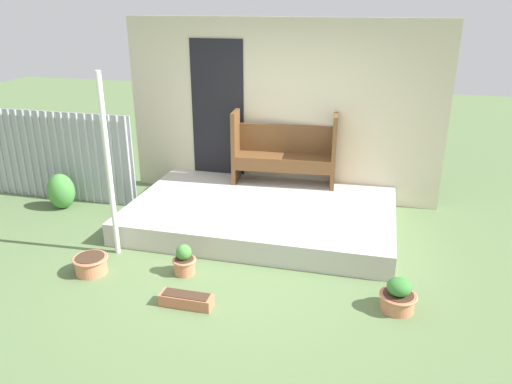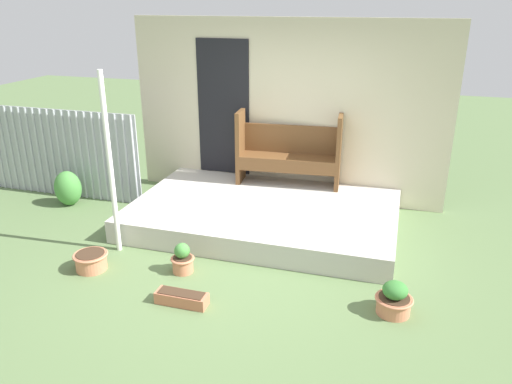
# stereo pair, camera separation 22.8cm
# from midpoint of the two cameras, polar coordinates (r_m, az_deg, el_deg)

# --- Properties ---
(ground_plane) EXTENTS (24.00, 24.00, 0.00)m
(ground_plane) POSITION_cam_midpoint_polar(r_m,az_deg,el_deg) (5.77, -2.86, -8.16)
(ground_plane) COLOR #5B7547
(porch_slab) EXTENTS (3.43, 2.18, 0.29)m
(porch_slab) POSITION_cam_midpoint_polar(r_m,az_deg,el_deg) (6.64, -0.31, -2.57)
(porch_slab) COLOR beige
(porch_slab) RESTS_ON ground_plane
(house_wall) EXTENTS (4.63, 0.08, 2.60)m
(house_wall) POSITION_cam_midpoint_polar(r_m,az_deg,el_deg) (7.33, 1.58, 9.21)
(house_wall) COLOR beige
(house_wall) RESTS_ON ground_plane
(fence_corrugated) EXTENTS (3.00, 0.05, 1.33)m
(fence_corrugated) POSITION_cam_midpoint_polar(r_m,az_deg,el_deg) (8.10, -24.11, 3.89)
(fence_corrugated) COLOR #9EA3A8
(fence_corrugated) RESTS_ON ground_plane
(support_post) EXTENTS (0.06, 0.06, 2.13)m
(support_post) POSITION_cam_midpoint_polar(r_m,az_deg,el_deg) (5.84, -17.56, 2.67)
(support_post) COLOR white
(support_post) RESTS_ON ground_plane
(bench) EXTENTS (1.51, 0.52, 1.05)m
(bench) POSITION_cam_midpoint_polar(r_m,az_deg,el_deg) (7.20, 2.34, 4.87)
(bench) COLOR brown
(bench) RESTS_ON porch_slab
(flower_pot_left) EXTENTS (0.38, 0.38, 0.20)m
(flower_pot_left) POSITION_cam_midpoint_polar(r_m,az_deg,el_deg) (5.86, -19.43, -7.76)
(flower_pot_left) COLOR tan
(flower_pot_left) RESTS_ON ground_plane
(flower_pot_middle) EXTENTS (0.26, 0.26, 0.35)m
(flower_pot_middle) POSITION_cam_midpoint_polar(r_m,az_deg,el_deg) (5.57, -9.38, -7.81)
(flower_pot_middle) COLOR tan
(flower_pot_middle) RESTS_ON ground_plane
(flower_pot_right) EXTENTS (0.36, 0.36, 0.34)m
(flower_pot_right) POSITION_cam_midpoint_polar(r_m,az_deg,el_deg) (5.07, 14.68, -11.48)
(flower_pot_right) COLOR tan
(flower_pot_right) RESTS_ON ground_plane
(planter_box_rect) EXTENTS (0.53, 0.17, 0.13)m
(planter_box_rect) POSITION_cam_midpoint_polar(r_m,az_deg,el_deg) (5.08, -9.27, -12.09)
(planter_box_rect) COLOR #C67251
(planter_box_rect) RESTS_ON ground_plane
(shrub_by_fence) EXTENTS (0.39, 0.35, 0.52)m
(shrub_by_fence) POSITION_cam_midpoint_polar(r_m,az_deg,el_deg) (7.70, -22.18, 0.09)
(shrub_by_fence) COLOR #478C3D
(shrub_by_fence) RESTS_ON ground_plane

